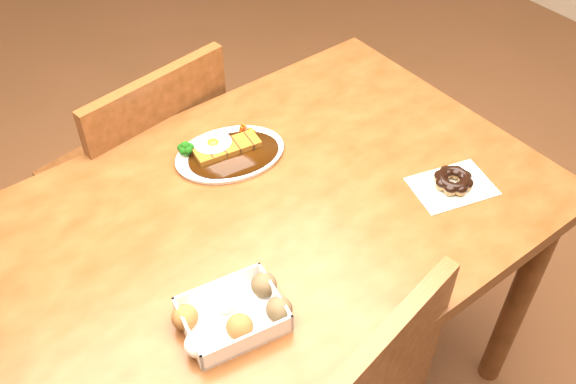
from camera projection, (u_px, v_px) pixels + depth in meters
table at (269, 242)px, 1.40m from camera, size 1.20×0.80×0.75m
chair_far at (146, 176)px, 1.80m from camera, size 0.47×0.47×0.87m
katsu_curry_plate at (228, 152)px, 1.44m from camera, size 0.28×0.23×0.05m
donut_box at (232, 314)px, 1.12m from camera, size 0.21×0.16×0.05m
pon_de_ring at (453, 181)px, 1.37m from camera, size 0.20×0.16×0.03m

